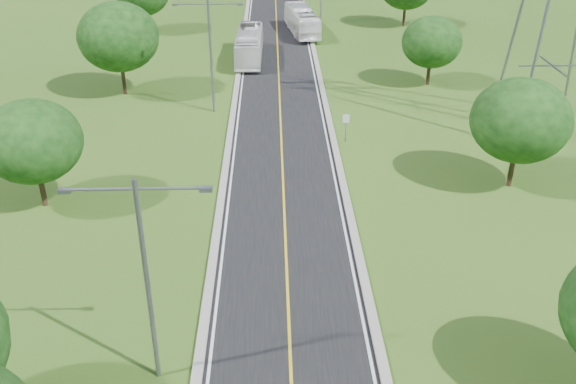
{
  "coord_description": "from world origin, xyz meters",
  "views": [
    {
      "loc": [
        -0.69,
        -9.84,
        21.14
      ],
      "look_at": [
        0.17,
        23.85,
        3.0
      ],
      "focal_mm": 40.0,
      "sensor_mm": 36.0,
      "label": 1
    }
  ],
  "objects": [
    {
      "name": "ground",
      "position": [
        0.0,
        60.0,
        0.0
      ],
      "size": [
        260.0,
        260.0,
        0.0
      ],
      "primitive_type": "plane",
      "color": "#2A4D15",
      "rests_on": "ground"
    },
    {
      "name": "road",
      "position": [
        0.0,
        66.0,
        0.03
      ],
      "size": [
        8.0,
        150.0,
        0.06
      ],
      "primitive_type": "cube",
      "color": "black",
      "rests_on": "ground"
    },
    {
      "name": "curb_left",
      "position": [
        -4.25,
        66.0,
        0.11
      ],
      "size": [
        0.5,
        150.0,
        0.22
      ],
      "primitive_type": "cube",
      "color": "gray",
      "rests_on": "ground"
    },
    {
      "name": "curb_right",
      "position": [
        4.25,
        66.0,
        0.11
      ],
      "size": [
        0.5,
        150.0,
        0.22
      ],
      "primitive_type": "cube",
      "color": "gray",
      "rests_on": "ground"
    },
    {
      "name": "speed_limit_sign",
      "position": [
        5.2,
        37.98,
        1.6
      ],
      "size": [
        0.55,
        0.09,
        2.4
      ],
      "color": "slate",
      "rests_on": "ground"
    },
    {
      "name": "streetlight_near_left",
      "position": [
        -6.0,
        12.0,
        5.94
      ],
      "size": [
        5.9,
        0.25,
        10.0
      ],
      "color": "slate",
      "rests_on": "ground"
    },
    {
      "name": "streetlight_mid_left",
      "position": [
        -6.0,
        45.0,
        5.94
      ],
      "size": [
        5.9,
        0.25,
        10.0
      ],
      "color": "slate",
      "rests_on": "ground"
    },
    {
      "name": "tree_lb",
      "position": [
        -16.0,
        28.0,
        4.64
      ],
      "size": [
        6.3,
        6.3,
        7.33
      ],
      "color": "black",
      "rests_on": "ground"
    },
    {
      "name": "tree_lc",
      "position": [
        -15.0,
        50.0,
        5.58
      ],
      "size": [
        7.56,
        7.56,
        8.79
      ],
      "color": "black",
      "rests_on": "ground"
    },
    {
      "name": "tree_rb",
      "position": [
        16.0,
        30.0,
        4.95
      ],
      "size": [
        6.72,
        6.72,
        7.82
      ],
      "color": "black",
      "rests_on": "ground"
    },
    {
      "name": "tree_rc",
      "position": [
        15.0,
        52.0,
        4.33
      ],
      "size": [
        5.88,
        5.88,
        6.84
      ],
      "color": "black",
      "rests_on": "ground"
    },
    {
      "name": "bus_outbound",
      "position": [
        3.2,
        72.39,
        1.68
      ],
      "size": [
        4.28,
        11.9,
        3.24
      ],
      "primitive_type": "imported",
      "rotation": [
        0.0,
        0.0,
        3.28
      ],
      "color": "white",
      "rests_on": "road"
    },
    {
      "name": "bus_inbound",
      "position": [
        -3.2,
        61.02,
        1.68
      ],
      "size": [
        2.9,
        11.68,
        3.24
      ],
      "primitive_type": "imported",
      "rotation": [
        0.0,
        0.0,
        -0.02
      ],
      "color": "white",
      "rests_on": "road"
    }
  ]
}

